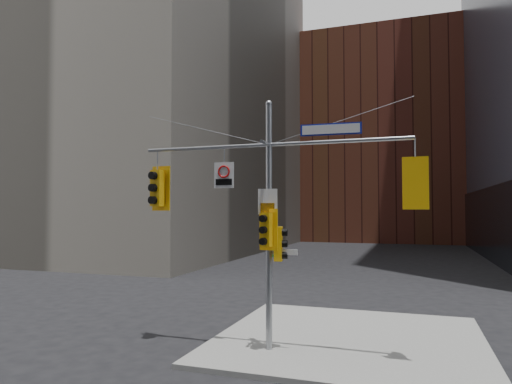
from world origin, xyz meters
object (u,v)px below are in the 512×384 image
Objects in this scene: traffic_light_pole_front at (266,230)px; regulatory_sign_arm at (224,174)px; traffic_light_pole_side at (280,244)px; signal_assembly at (269,199)px; street_sign_blade at (331,129)px; traffic_light_west_arm at (157,188)px; traffic_light_east_arm at (415,183)px.

traffic_light_pole_front is 1.53× the size of regulatory_sign_arm.
traffic_light_pole_side is 1.26× the size of regulatory_sign_arm.
signal_assembly reaches higher than street_sign_blade.
street_sign_blade is (5.48, -0.01, 1.55)m from traffic_light_west_arm.
regulatory_sign_arm is at bearing -179.17° from signal_assembly.
signal_assembly is 4.02m from traffic_light_east_arm.
signal_assembly is at bearing -0.59° from regulatory_sign_arm.
regulatory_sign_arm reaches higher than traffic_light_west_arm.
traffic_light_west_arm is at bearing 0.16° from traffic_light_east_arm.
traffic_light_pole_side is 2.66m from regulatory_sign_arm.
traffic_light_east_arm is at bearing 7.72° from traffic_light_west_arm.
traffic_light_west_arm is at bearing 177.07° from street_sign_blade.
signal_assembly is 5.90× the size of traffic_light_east_arm.
traffic_light_west_arm is 1.83× the size of regulatory_sign_arm.
signal_assembly is 3.70m from traffic_light_west_arm.
traffic_light_pole_front is at bearing 122.61° from traffic_light_pole_side.
traffic_light_east_arm reaches higher than traffic_light_pole_front.
street_sign_blade is 3.41m from regulatory_sign_arm.
traffic_light_pole_front is 3.34m from street_sign_blade.
traffic_light_west_arm is 0.84× the size of street_sign_blade.
traffic_light_east_arm is (4.00, 0.00, 0.38)m from signal_assembly.
traffic_light_west_arm is 1.20× the size of traffic_light_pole_front.
signal_assembly is 6.77× the size of traffic_light_pole_front.
regulatory_sign_arm is (-1.40, 0.25, 1.62)m from traffic_light_pole_front.
traffic_light_pole_side is (-3.68, 0.01, -1.65)m from traffic_light_east_arm.
traffic_light_west_arm is at bearing -175.25° from traffic_light_pole_front.
traffic_light_pole_side is (0.32, 0.01, -1.27)m from signal_assembly.
traffic_light_pole_front is at bearing -11.44° from regulatory_sign_arm.
traffic_light_east_arm is 1.15× the size of traffic_light_pole_front.
traffic_light_east_arm is 1.75× the size of regulatory_sign_arm.
street_sign_blade is (-2.20, 0.00, 1.55)m from traffic_light_east_arm.
traffic_light_west_arm is 2.32m from regulatory_sign_arm.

